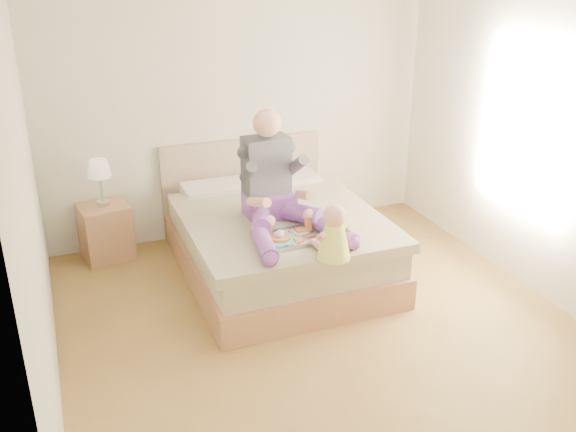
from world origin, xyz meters
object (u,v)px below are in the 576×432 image
object	(u,v)px
baby	(333,236)
tray	(290,236)
adult	(275,190)
nightstand	(106,232)
bed	(275,238)

from	to	relation	value
baby	tray	bearing A→B (deg)	108.68
adult	tray	world-z (taller)	adult
nightstand	tray	world-z (taller)	tray
adult	nightstand	bearing A→B (deg)	140.36
tray	baby	size ratio (longest dim) A/B	1.16
tray	baby	distance (m)	0.48
adult	baby	bearing A→B (deg)	-79.69
adult	tray	xyz separation A→B (m)	(-0.02, -0.40, -0.26)
tray	bed	bearing A→B (deg)	76.68
bed	adult	bearing A→B (deg)	-108.06
bed	adult	distance (m)	0.64
adult	tray	distance (m)	0.48
bed	nightstand	world-z (taller)	bed
baby	bed	bearing A→B (deg)	88.68
nightstand	adult	size ratio (longest dim) A/B	0.47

